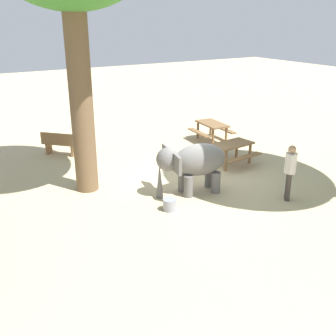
# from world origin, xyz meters

# --- Properties ---
(ground_plane) EXTENTS (60.00, 60.00, 0.00)m
(ground_plane) POSITION_xyz_m (0.00, 0.00, 0.00)
(ground_plane) COLOR tan
(elephant) EXTENTS (1.45, 2.18, 1.50)m
(elephant) POSITION_xyz_m (-0.69, 0.49, 0.96)
(elephant) COLOR slate
(elephant) RESTS_ON ground_plane
(person_handler) EXTENTS (0.40, 0.38, 1.62)m
(person_handler) POSITION_xyz_m (-2.49, -1.58, 0.95)
(person_handler) COLOR #3F3833
(person_handler) RESTS_ON ground_plane
(wooden_bench) EXTENTS (1.28, 1.27, 0.88)m
(wooden_bench) POSITION_xyz_m (4.71, 2.83, 0.47)
(wooden_bench) COLOR olive
(wooden_bench) RESTS_ON ground_plane
(picnic_table_near) EXTENTS (1.64, 1.65, 0.78)m
(picnic_table_near) POSITION_xyz_m (0.62, -2.06, 0.59)
(picnic_table_near) COLOR olive
(picnic_table_near) RESTS_ON ground_plane
(picnic_table_far) EXTENTS (1.62, 1.60, 0.78)m
(picnic_table_far) POSITION_xyz_m (3.25, -3.16, 0.59)
(picnic_table_far) COLOR brown
(picnic_table_far) RESTS_ON ground_plane
(feed_bucket) EXTENTS (0.36, 0.36, 0.32)m
(feed_bucket) POSITION_xyz_m (-1.35, 1.68, 0.16)
(feed_bucket) COLOR gray
(feed_bucket) RESTS_ON ground_plane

